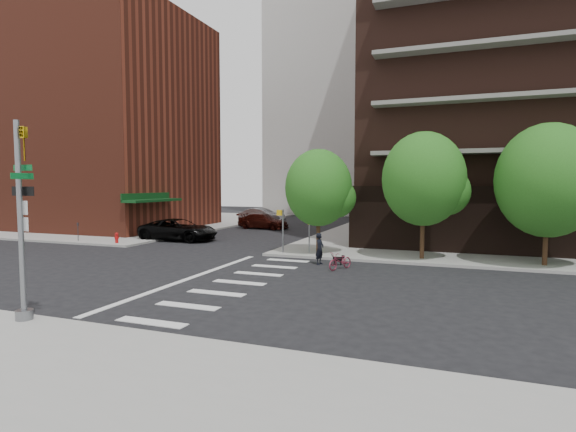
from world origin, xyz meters
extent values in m
plane|color=black|center=(0.00, 0.00, 0.00)|extent=(120.00, 120.00, 0.00)
cube|color=gray|center=(20.50, 23.50, 0.07)|extent=(39.00, 33.00, 0.15)
cube|color=gray|center=(-24.50, 23.50, 0.07)|extent=(31.00, 33.00, 0.15)
cube|color=silver|center=(3.00, -6.00, 0.01)|extent=(2.40, 0.50, 0.01)
cube|color=silver|center=(3.00, -4.00, 0.01)|extent=(2.40, 0.50, 0.01)
cube|color=silver|center=(3.00, -2.00, 0.01)|extent=(2.40, 0.50, 0.01)
cube|color=silver|center=(3.00, 0.00, 0.01)|extent=(2.40, 0.50, 0.01)
cube|color=silver|center=(3.00, 2.00, 0.01)|extent=(2.40, 0.50, 0.01)
cube|color=silver|center=(3.00, 4.00, 0.01)|extent=(2.40, 0.50, 0.01)
cube|color=silver|center=(3.00, 6.00, 0.01)|extent=(2.40, 0.50, 0.01)
cube|color=silver|center=(0.50, 0.00, 0.01)|extent=(0.30, 13.00, 0.01)
cube|color=black|center=(18.00, 24.00, 2.15)|extent=(25.50, 25.50, 4.00)
cube|color=maroon|center=(-22.00, 18.00, 10.15)|extent=(20.00, 15.00, 20.00)
cube|color=#0C3814|center=(-11.30, 13.00, 2.95)|extent=(1.40, 6.00, 0.20)
cube|color=beige|center=(-5.00, 48.00, 30.00)|extent=(18.00, 14.00, 60.00)
cylinder|color=#301E11|center=(4.00, 8.50, 1.30)|extent=(0.24, 0.24, 2.30)
sphere|color=#235B19|center=(4.00, 8.50, 4.05)|extent=(4.00, 4.00, 4.00)
cylinder|color=#301E11|center=(10.00, 8.50, 1.45)|extent=(0.24, 0.24, 2.60)
sphere|color=#235B19|center=(10.00, 8.50, 4.55)|extent=(4.50, 4.50, 4.50)
cylinder|color=#301E11|center=(16.00, 8.50, 1.30)|extent=(0.24, 0.24, 2.30)
sphere|color=#235B19|center=(16.00, 8.50, 4.45)|extent=(5.00, 5.00, 5.00)
cylinder|color=slate|center=(-0.50, -7.50, 3.15)|extent=(0.16, 0.16, 6.00)
cylinder|color=slate|center=(-0.50, -7.50, 0.30)|extent=(0.50, 0.50, 0.30)
imported|color=gold|center=(-0.25, -7.50, 5.45)|extent=(0.16, 0.20, 1.00)
cube|color=#0A5926|center=(-0.50, -7.35, 4.75)|extent=(0.75, 0.02, 0.18)
cube|color=#0A5926|center=(-0.35, -7.50, 4.50)|extent=(0.02, 0.75, 0.18)
cube|color=black|center=(-0.50, -7.38, 4.05)|extent=(0.90, 0.02, 0.28)
cube|color=silver|center=(-0.50, -7.38, 3.55)|extent=(0.32, 0.02, 0.42)
cube|color=silver|center=(-0.50, -7.38, 3.05)|extent=(0.32, 0.02, 0.42)
cylinder|color=slate|center=(2.00, 7.80, 1.45)|extent=(0.10, 0.10, 2.60)
cube|color=gold|center=(1.80, 7.80, 2.55)|extent=(0.32, 0.25, 0.32)
cylinder|color=slate|center=(3.50, 8.30, 1.25)|extent=(0.08, 0.08, 2.20)
cube|color=gold|center=(3.50, 8.15, 2.15)|extent=(0.64, 0.02, 0.64)
cylinder|color=#A50C0C|center=(-10.50, 7.80, 0.45)|extent=(0.22, 0.22, 0.60)
sphere|color=#A50C0C|center=(-10.50, 7.80, 0.76)|extent=(0.24, 0.24, 0.24)
cylinder|color=black|center=(-14.00, 7.80, 0.70)|extent=(0.05, 0.05, 1.10)
cube|color=black|center=(-14.00, 7.80, 1.36)|extent=(0.10, 0.08, 0.22)
imported|color=black|center=(-7.88, 11.46, 0.82)|extent=(2.93, 6.02, 1.65)
imported|color=#38100B|center=(-5.50, 21.95, 0.73)|extent=(2.53, 5.22, 1.46)
imported|color=#9C9DA3|center=(-8.03, 27.40, 0.83)|extent=(1.75, 5.02, 1.66)
imported|color=#922C43|center=(6.37, 4.47, 0.44)|extent=(1.24, 1.78, 0.89)
imported|color=black|center=(4.98, 5.51, 0.84)|extent=(0.67, 0.49, 1.67)
cube|color=black|center=(5.93, 5.67, 0.32)|extent=(0.52, 0.21, 0.20)
cube|color=black|center=(6.21, 5.69, 0.45)|extent=(0.16, 0.13, 0.15)
cylinder|color=black|center=(6.08, 5.72, 0.11)|extent=(0.05, 0.05, 0.22)
cylinder|color=black|center=(5.78, 5.62, 0.11)|extent=(0.05, 0.05, 0.22)
camera|label=1|loc=(11.70, -17.21, 4.26)|focal=28.00mm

